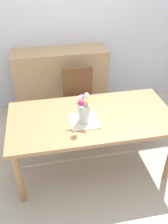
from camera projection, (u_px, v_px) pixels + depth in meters
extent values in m
plane|color=#B7AD99|center=(91.00, 163.00, 3.05)|extent=(12.00, 12.00, 0.00)
cube|color=silver|center=(69.00, 16.00, 3.55)|extent=(7.00, 0.10, 2.80)
cube|color=#9E7047|center=(92.00, 118.00, 2.65)|extent=(1.80, 0.90, 0.04)
cylinder|color=#9E7047|center=(19.00, 178.00, 2.42)|extent=(0.07, 0.07, 0.69)
cylinder|color=#9E7047|center=(20.00, 132.00, 3.03)|extent=(0.07, 0.07, 0.69)
cylinder|color=#9E7047|center=(144.00, 117.00, 3.29)|extent=(0.07, 0.07, 0.69)
cube|color=brown|center=(80.00, 103.00, 3.37)|extent=(0.42, 0.42, 0.04)
cylinder|color=brown|center=(96.00, 123.00, 3.38)|extent=(0.04, 0.04, 0.44)
cylinder|color=brown|center=(70.00, 126.00, 3.33)|extent=(0.04, 0.04, 0.44)
cylinder|color=brown|center=(90.00, 108.00, 3.68)|extent=(0.04, 0.04, 0.44)
cylinder|color=brown|center=(67.00, 111.00, 3.62)|extent=(0.04, 0.04, 0.44)
cube|color=brown|center=(78.00, 82.00, 3.39)|extent=(0.42, 0.04, 0.42)
cube|color=tan|center=(61.00, 81.00, 3.81)|extent=(1.40, 0.44, 1.00)
sphere|color=#B7933D|center=(41.00, 73.00, 3.42)|extent=(0.04, 0.04, 0.04)
sphere|color=#B7933D|center=(83.00, 69.00, 3.51)|extent=(0.04, 0.04, 0.04)
sphere|color=#B7933D|center=(44.00, 97.00, 3.64)|extent=(0.04, 0.04, 0.04)
sphere|color=#B7933D|center=(83.00, 93.00, 3.74)|extent=(0.04, 0.04, 0.04)
cube|color=beige|center=(84.00, 121.00, 2.56)|extent=(0.30, 0.30, 0.01)
cylinder|color=silver|center=(84.00, 113.00, 2.50)|extent=(0.12, 0.12, 0.20)
sphere|color=white|center=(87.00, 95.00, 2.42)|extent=(0.05, 0.05, 0.05)
cylinder|color=#478438|center=(87.00, 99.00, 2.45)|extent=(0.01, 0.01, 0.10)
sphere|color=white|center=(80.00, 98.00, 2.40)|extent=(0.05, 0.05, 0.05)
cylinder|color=#478438|center=(80.00, 102.00, 2.43)|extent=(0.01, 0.01, 0.09)
sphere|color=#EA9EBC|center=(86.00, 104.00, 2.42)|extent=(0.05, 0.05, 0.05)
cylinder|color=#478438|center=(86.00, 105.00, 2.43)|extent=(0.01, 0.01, 0.03)
sphere|color=#D12D66|center=(81.00, 103.00, 2.32)|extent=(0.06, 0.06, 0.06)
cylinder|color=#478438|center=(81.00, 107.00, 2.34)|extent=(0.01, 0.01, 0.09)
sphere|color=#B266C6|center=(82.00, 97.00, 2.45)|extent=(0.05, 0.05, 0.05)
cylinder|color=#478438|center=(82.00, 100.00, 2.47)|extent=(0.01, 0.01, 0.07)
sphere|color=#EFD14C|center=(87.00, 102.00, 2.41)|extent=(0.05, 0.05, 0.05)
cylinder|color=#478438|center=(87.00, 104.00, 2.42)|extent=(0.01, 0.01, 0.05)
ellipsoid|color=#478438|center=(74.00, 104.00, 2.42)|extent=(0.07, 0.03, 0.02)
ellipsoid|color=#478438|center=(80.00, 102.00, 2.44)|extent=(0.07, 0.06, 0.02)
ellipsoid|color=#478438|center=(82.00, 98.00, 2.50)|extent=(0.03, 0.07, 0.04)
ellipsoid|color=#478438|center=(89.00, 106.00, 2.40)|extent=(0.06, 0.07, 0.02)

